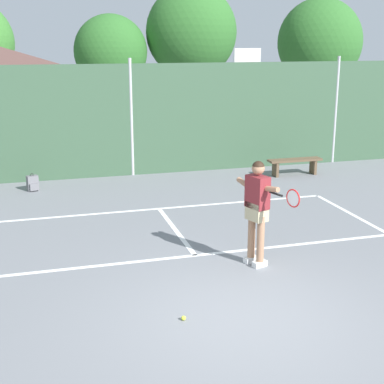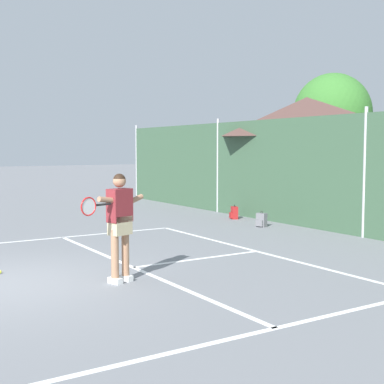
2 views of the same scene
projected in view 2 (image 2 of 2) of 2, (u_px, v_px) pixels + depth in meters
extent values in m
cube|color=white|center=(257.00, 251.00, 11.84)|extent=(8.20, 0.10, 0.01)
cube|color=white|center=(91.00, 371.00, 5.46)|extent=(0.10, 11.00, 0.01)
cube|color=white|center=(133.00, 267.00, 10.23)|extent=(8.20, 0.10, 0.01)
cube|color=white|center=(198.00, 259.00, 11.02)|extent=(0.10, 2.97, 0.01)
cube|color=#38563D|center=(365.00, 176.00, 13.57)|extent=(26.00, 0.05, 3.17)
cylinder|color=#B2B2B7|center=(137.00, 162.00, 24.53)|extent=(0.09, 0.09, 3.32)
cylinder|color=#B2B2B7|center=(218.00, 166.00, 19.05)|extent=(0.09, 0.09, 3.32)
cylinder|color=#B2B2B7|center=(365.00, 173.00, 13.57)|extent=(0.09, 0.09, 3.32)
cube|color=silver|center=(305.00, 174.00, 19.61)|extent=(6.21, 4.97, 2.68)
pyramid|color=#513833|center=(306.00, 117.00, 19.44)|extent=(6.70, 5.37, 1.45)
cylinder|color=brown|center=(331.00, 170.00, 29.04)|extent=(0.36, 0.36, 2.24)
ellipsoid|color=#38752D|center=(332.00, 114.00, 28.79)|extent=(4.39, 3.95, 4.39)
cube|color=silver|center=(126.00, 278.00, 9.20)|extent=(0.28, 0.19, 0.10)
cube|color=silver|center=(115.00, 281.00, 9.01)|extent=(0.28, 0.19, 0.10)
cylinder|color=#A37556|center=(125.00, 252.00, 9.16)|extent=(0.13, 0.13, 0.82)
cylinder|color=#A37556|center=(115.00, 254.00, 8.98)|extent=(0.13, 0.13, 0.82)
cube|color=tan|center=(120.00, 225.00, 9.03)|extent=(0.34, 0.42, 0.32)
cube|color=maroon|center=(120.00, 205.00, 9.00)|extent=(0.35, 0.45, 0.56)
sphere|color=#A37556|center=(119.00, 181.00, 8.97)|extent=(0.22, 0.22, 0.22)
sphere|color=black|center=(119.00, 180.00, 8.97)|extent=(0.21, 0.21, 0.21)
cylinder|color=#A37556|center=(112.00, 200.00, 8.83)|extent=(0.26, 0.56, 0.17)
cylinder|color=#A37556|center=(132.00, 201.00, 9.21)|extent=(0.24, 0.51, 0.22)
cylinder|color=black|center=(103.00, 204.00, 8.66)|extent=(0.13, 0.30, 0.04)
torus|color=red|center=(88.00, 206.00, 8.36)|extent=(0.12, 0.30, 0.30)
cylinder|color=silver|center=(88.00, 206.00, 8.36)|extent=(0.09, 0.25, 0.26)
sphere|color=#CCE033|center=(0.00, 272.00, 9.72)|extent=(0.07, 0.07, 0.07)
cube|color=maroon|center=(234.00, 213.00, 17.26)|extent=(0.33, 0.27, 0.40)
cube|color=maroon|center=(231.00, 215.00, 17.24)|extent=(0.23, 0.14, 0.18)
torus|color=black|center=(234.00, 206.00, 17.24)|extent=(0.09, 0.05, 0.09)
cube|color=slate|center=(262.00, 220.00, 15.52)|extent=(0.32, 0.26, 0.40)
cube|color=slate|center=(259.00, 223.00, 15.44)|extent=(0.23, 0.12, 0.18)
torus|color=black|center=(262.00, 212.00, 15.50)|extent=(0.09, 0.04, 0.09)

